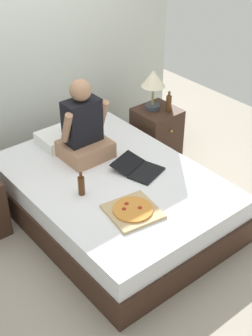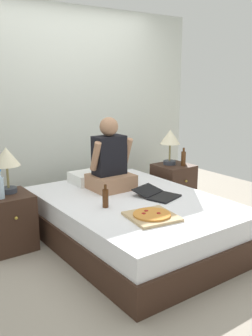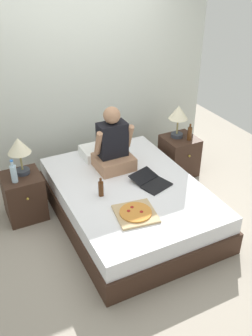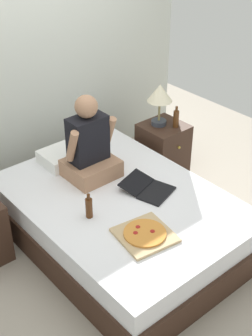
{
  "view_description": "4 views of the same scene",
  "coord_description": "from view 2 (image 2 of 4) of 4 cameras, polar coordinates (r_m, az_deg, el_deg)",
  "views": [
    {
      "loc": [
        -2.09,
        -2.77,
        2.88
      ],
      "look_at": [
        0.03,
        -0.15,
        0.62
      ],
      "focal_mm": 50.0,
      "sensor_mm": 36.0,
      "label": 1
    },
    {
      "loc": [
        -2.15,
        -2.86,
        1.64
      ],
      "look_at": [
        -0.11,
        -0.02,
        0.8
      ],
      "focal_mm": 40.0,
      "sensor_mm": 36.0,
      "label": 2
    },
    {
      "loc": [
        -1.61,
        -3.15,
        2.83
      ],
      "look_at": [
        -0.11,
        -0.14,
        0.79
      ],
      "focal_mm": 40.0,
      "sensor_mm": 36.0,
      "label": 3
    },
    {
      "loc": [
        -2.06,
        -2.5,
        2.81
      ],
      "look_at": [
        0.03,
        -0.03,
        0.75
      ],
      "focal_mm": 50.0,
      "sensor_mm": 36.0,
      "label": 4
    }
  ],
  "objects": [
    {
      "name": "laptop",
      "position": [
        3.83,
        5.02,
        -4.12
      ],
      "size": [
        0.43,
        0.49,
        0.07
      ],
      "color": "black",
      "rests_on": "bed"
    },
    {
      "name": "beer_bottle_on_bed",
      "position": [
        3.51,
        -3.15,
        -4.57
      ],
      "size": [
        0.06,
        0.06,
        0.22
      ],
      "color": "#4C2811",
      "rests_on": "bed"
    },
    {
      "name": "water_bottle",
      "position": [
        3.64,
        -18.62,
        -2.76
      ],
      "size": [
        0.07,
        0.07,
        0.28
      ],
      "color": "silver",
      "rests_on": "nightstand_left"
    },
    {
      "name": "wall_back",
      "position": [
        4.82,
        -9.15,
        8.73
      ],
      "size": [
        3.81,
        0.12,
        2.5
      ],
      "primitive_type": "cube",
      "color": "silver",
      "rests_on": "ground"
    },
    {
      "name": "nightstand_left",
      "position": [
        3.86,
        -17.45,
        -7.8
      ],
      "size": [
        0.44,
        0.47,
        0.55
      ],
      "color": "#382319",
      "rests_on": "ground"
    },
    {
      "name": "beer_bottle",
      "position": [
        4.81,
        8.75,
        1.49
      ],
      "size": [
        0.06,
        0.06,
        0.23
      ],
      "color": "#512D14",
      "rests_on": "nightstand_right"
    },
    {
      "name": "ground_plane",
      "position": [
        3.94,
        1.16,
        -11.1
      ],
      "size": [
        5.81,
        5.81,
        0.0
      ],
      "primitive_type": "plane",
      "color": "#9E9384"
    },
    {
      "name": "bed",
      "position": [
        3.85,
        1.18,
        -8.03
      ],
      "size": [
        1.55,
        2.15,
        0.46
      ],
      "color": "#382319",
      "rests_on": "ground"
    },
    {
      "name": "pizza_box",
      "position": [
        3.27,
        3.97,
        -7.29
      ],
      "size": [
        0.45,
        0.45,
        0.04
      ],
      "color": "tan",
      "rests_on": "bed"
    },
    {
      "name": "pillow",
      "position": [
        4.39,
        -4.96,
        -1.3
      ],
      "size": [
        0.52,
        0.34,
        0.12
      ],
      "primitive_type": "cube",
      "color": "white",
      "rests_on": "bed"
    },
    {
      "name": "lamp_on_left_nightstand",
      "position": [
        3.75,
        -17.76,
        1.18
      ],
      "size": [
        0.26,
        0.26,
        0.45
      ],
      "color": "#333842",
      "rests_on": "nightstand_left"
    },
    {
      "name": "person_seated",
      "position": [
        4.04,
        -2.45,
        0.78
      ],
      "size": [
        0.47,
        0.4,
        0.78
      ],
      "color": "#A37556",
      "rests_on": "bed"
    },
    {
      "name": "lamp_on_right_nightstand",
      "position": [
        4.8,
        6.74,
        4.35
      ],
      "size": [
        0.26,
        0.26,
        0.45
      ],
      "color": "#333842",
      "rests_on": "nightstand_right"
    },
    {
      "name": "nightstand_right",
      "position": [
        4.92,
        7.19,
        -2.65
      ],
      "size": [
        0.44,
        0.47,
        0.55
      ],
      "color": "#382319",
      "rests_on": "ground"
    }
  ]
}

